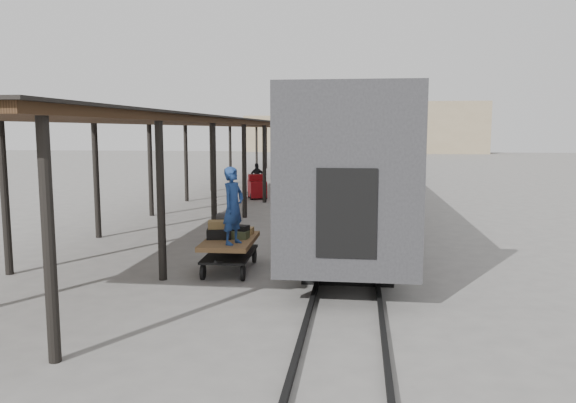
% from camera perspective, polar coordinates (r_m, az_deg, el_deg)
% --- Properties ---
extents(ground, '(160.00, 160.00, 0.00)m').
position_cam_1_polar(ground, '(15.88, -5.49, -6.19)').
color(ground, slate).
rests_on(ground, ground).
extents(train, '(3.45, 76.01, 4.01)m').
position_cam_1_polar(train, '(48.86, 7.03, 6.08)').
color(train, silver).
rests_on(train, ground).
extents(canopy, '(4.90, 64.30, 4.15)m').
position_cam_1_polar(canopy, '(39.65, -2.68, 7.75)').
color(canopy, '#422B19').
rests_on(canopy, ground).
extents(rails, '(1.54, 150.00, 0.12)m').
position_cam_1_polar(rails, '(49.19, 6.99, 3.02)').
color(rails, black).
rests_on(rails, ground).
extents(building_far, '(18.00, 10.00, 8.00)m').
position_cam_1_polar(building_far, '(93.65, 13.87, 7.29)').
color(building_far, tan).
rests_on(building_far, ground).
extents(building_left, '(12.00, 8.00, 6.00)m').
position_cam_1_polar(building_left, '(97.98, -0.61, 6.91)').
color(building_left, tan).
rests_on(building_left, ground).
extents(baggage_cart, '(1.34, 2.44, 0.86)m').
position_cam_1_polar(baggage_cart, '(14.84, -5.92, -4.58)').
color(baggage_cart, brown).
rests_on(baggage_cart, ground).
extents(suitcase_stack, '(1.14, 1.19, 0.59)m').
position_cam_1_polar(suitcase_stack, '(15.07, -6.21, -2.79)').
color(suitcase_stack, '#363639').
rests_on(suitcase_stack, baggage_cart).
extents(luggage_tug, '(1.29, 1.65, 1.28)m').
position_cam_1_polar(luggage_tug, '(30.34, -3.17, 1.42)').
color(luggage_tug, maroon).
rests_on(luggage_tug, ground).
extents(porter, '(0.69, 0.83, 1.93)m').
position_cam_1_polar(porter, '(13.96, -5.59, -0.43)').
color(porter, navy).
rests_on(porter, baggage_cart).
extents(pedestrian, '(1.08, 0.79, 1.70)m').
position_cam_1_polar(pedestrian, '(33.74, -3.16, 2.47)').
color(pedestrian, black).
rests_on(pedestrian, ground).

